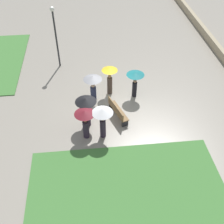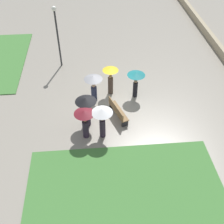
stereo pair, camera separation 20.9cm
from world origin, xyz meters
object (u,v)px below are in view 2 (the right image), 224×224
object	(u,v)px
park_bench	(117,111)
crowd_person_maroon	(85,119)
lamp_post	(57,29)
crowd_person_yellow	(110,76)
crowd_person_black	(86,106)
crowd_person_teal	(136,79)
crowd_person_grey	(94,83)
crowd_person_white	(102,116)

from	to	relation	value
park_bench	crowd_person_maroon	distance (m)	2.46
lamp_post	crowd_person_maroon	size ratio (longest dim) A/B	2.38
lamp_post	crowd_person_yellow	world-z (taller)	lamp_post
lamp_post	crowd_person_black	xyz separation A→B (m)	(-6.43, -1.77, -1.48)
crowd_person_teal	crowd_person_grey	size ratio (longest dim) A/B	0.98
crowd_person_teal	crowd_person_white	bearing A→B (deg)	36.95
crowd_person_grey	crowd_person_maroon	bearing A→B (deg)	-171.30
lamp_post	crowd_person_black	bearing A→B (deg)	-164.63
lamp_post	crowd_person_grey	xyz separation A→B (m)	(-4.30, -2.25, -1.48)
crowd_person_grey	crowd_person_white	distance (m)	3.13
crowd_person_grey	park_bench	bearing A→B (deg)	-123.31
park_bench	lamp_post	bearing A→B (deg)	11.45
lamp_post	crowd_person_teal	size ratio (longest dim) A/B	2.44
park_bench	crowd_person_white	size ratio (longest dim) A/B	1.01
park_bench	crowd_person_black	distance (m)	2.01
crowd_person_teal	crowd_person_white	xyz separation A→B (m)	(-3.30, 2.26, 0.12)
park_bench	crowd_person_maroon	size ratio (longest dim) A/B	1.06
crowd_person_black	crowd_person_yellow	bearing A→B (deg)	-69.04
lamp_post	crowd_person_black	distance (m)	6.83
park_bench	crowd_person_white	bearing A→B (deg)	127.56
lamp_post	crowd_person_grey	size ratio (longest dim) A/B	2.39
crowd_person_teal	crowd_person_yellow	world-z (taller)	crowd_person_yellow
park_bench	crowd_person_yellow	bearing A→B (deg)	-14.04
crowd_person_teal	crowd_person_black	world-z (taller)	crowd_person_black
lamp_post	crowd_person_teal	distance (m)	6.51
crowd_person_black	crowd_person_maroon	world-z (taller)	crowd_person_black
crowd_person_maroon	crowd_person_yellow	bearing A→B (deg)	-15.17
crowd_person_black	crowd_person_yellow	distance (m)	3.20
crowd_person_yellow	crowd_person_white	xyz separation A→B (m)	(-3.77, 0.74, 0.12)
crowd_person_black	crowd_person_maroon	bearing A→B (deg)	134.61
lamp_post	crowd_person_yellow	size ratio (longest dim) A/B	2.26
crowd_person_yellow	crowd_person_white	size ratio (longest dim) A/B	1.00
crowd_person_maroon	crowd_person_white	world-z (taller)	crowd_person_white
crowd_person_grey	crowd_person_yellow	world-z (taller)	crowd_person_yellow
lamp_post	crowd_person_yellow	distance (m)	5.14
crowd_person_maroon	crowd_person_teal	bearing A→B (deg)	-35.51
crowd_person_grey	crowd_person_white	size ratio (longest dim) A/B	0.95
crowd_person_teal	crowd_person_grey	xyz separation A→B (m)	(-0.20, 2.59, -0.01)
lamp_post	crowd_person_white	size ratio (longest dim) A/B	2.26
crowd_person_grey	crowd_person_maroon	size ratio (longest dim) A/B	1.00
crowd_person_yellow	crowd_person_white	bearing A→B (deg)	-144.95
crowd_person_white	park_bench	bearing A→B (deg)	-154.28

